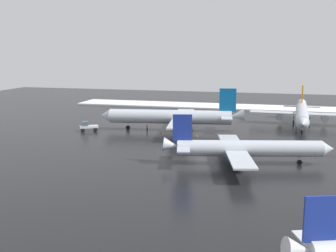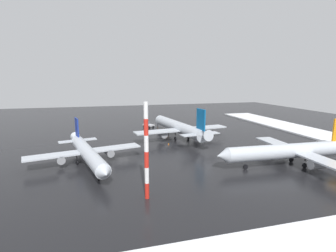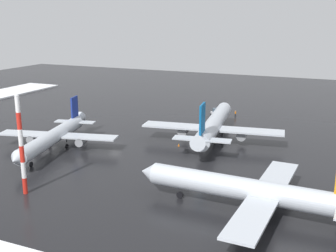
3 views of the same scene
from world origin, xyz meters
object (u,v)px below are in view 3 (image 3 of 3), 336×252
antenna_mast (21,146)px  traffic_cone_mid_line (179,145)px  airplane_parked_portside (251,190)px  traffic_cone_near_nose (202,135)px  ground_crew_near_tug (215,128)px  airplane_far_rear (214,125)px  pushback_tug (216,113)px  airplane_foreground_jet (54,136)px  ground_crew_mid_apron (235,113)px

antenna_mast → traffic_cone_mid_line: 35.71m
airplane_parked_portside → traffic_cone_near_nose: size_ratio=62.20×
airplane_parked_portside → ground_crew_near_tug: size_ratio=20.01×
ground_crew_near_tug → antenna_mast: (-16.52, -46.19, 6.84)m
ground_crew_near_tug → traffic_cone_near_nose: ground_crew_near_tug is taller
airplane_far_rear → airplane_parked_portside: airplane_far_rear is taller
pushback_tug → ground_crew_near_tug: 15.07m
antenna_mast → traffic_cone_near_nose: antenna_mast is taller
pushback_tug → traffic_cone_near_nose: (2.44, -18.67, -1.01)m
pushback_tug → antenna_mast: antenna_mast is taller
airplane_parked_portside → pushback_tug: (-21.55, 53.11, -2.08)m
traffic_cone_near_nose → airplane_parked_portside: bearing=-61.0°
airplane_far_rear → traffic_cone_near_nose: 5.34m
airplane_foreground_jet → ground_crew_near_tug: airplane_foreground_jet is taller
antenna_mast → traffic_cone_near_nose: bearing=70.8°
airplane_parked_portside → ground_crew_mid_apron: bearing=-71.0°
traffic_cone_mid_line → airplane_foreground_jet: bearing=-149.7°
pushback_tug → antenna_mast: 62.18m
airplane_foreground_jet → ground_crew_mid_apron: (26.46, 44.46, -2.06)m
ground_crew_near_tug → traffic_cone_mid_line: ground_crew_near_tug is taller
ground_crew_near_tug → pushback_tug: bearing=-133.4°
antenna_mast → traffic_cone_mid_line: antenna_mast is taller
airplane_far_rear → antenna_mast: 43.80m
ground_crew_near_tug → airplane_foreground_jet: bearing=-14.5°
airplane_parked_portside → traffic_cone_mid_line: (-21.07, 25.01, -3.08)m
airplane_far_rear → antenna_mast: antenna_mast is taller
pushback_tug → ground_crew_near_tug: size_ratio=2.97×
ground_crew_mid_apron → traffic_cone_mid_line: ground_crew_mid_apron is taller
airplane_far_rear → ground_crew_mid_apron: bearing=-4.9°
pushback_tug → traffic_cone_mid_line: pushback_tug is taller
airplane_foreground_jet → antenna_mast: size_ratio=1.96×
ground_crew_near_tug → ground_crew_mid_apron: bearing=-150.9°
airplane_foreground_jet → traffic_cone_near_nose: 33.25m
antenna_mast → ground_crew_near_tug: bearing=70.3°
traffic_cone_near_nose → traffic_cone_mid_line: same height
ground_crew_near_tug → traffic_cone_near_nose: bearing=5.9°
airplane_foreground_jet → airplane_parked_portside: 45.03m
airplane_far_rear → traffic_cone_near_nose: size_ratio=67.34×
traffic_cone_mid_line → antenna_mast: bearing=-111.3°
ground_crew_near_tug → antenna_mast: bearing=10.2°
airplane_parked_portside → ground_crew_near_tug: 42.41m
antenna_mast → traffic_cone_mid_line: (12.67, 32.53, -7.54)m
ground_crew_near_tug → airplane_parked_portside: bearing=53.9°
airplane_far_rear → airplane_foreground_jet: size_ratio=1.21×
traffic_cone_mid_line → ground_crew_near_tug: bearing=74.3°
airplane_foreground_jet → traffic_cone_near_nose: (24.31, 22.51, -2.76)m
airplane_far_rear → ground_crew_near_tug: bearing=5.6°
pushback_tug → ground_crew_near_tug: bearing=167.1°
airplane_far_rear → ground_crew_mid_apron: airplane_far_rear is taller
ground_crew_mid_apron → traffic_cone_mid_line: 31.65m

